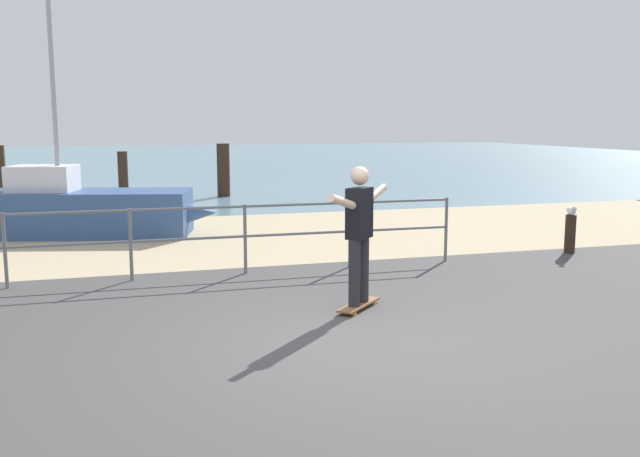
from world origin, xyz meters
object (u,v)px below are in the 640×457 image
(skateboard, at_px, (359,305))
(seagull, at_px, (572,211))
(skateboarder, at_px, (359,227))
(sailboat, at_px, (84,210))
(bollard_short, at_px, (570,235))

(skateboard, bearing_deg, seagull, 26.74)
(skateboard, xyz_separation_m, seagull, (4.67, 2.35, 0.68))
(skateboarder, xyz_separation_m, seagull, (4.67, 2.35, -0.27))
(skateboard, bearing_deg, skateboarder, -116.57)
(seagull, bearing_deg, skateboarder, -153.26)
(sailboat, relative_size, bollard_short, 8.42)
(skateboard, relative_size, skateboarder, 0.43)
(skateboarder, bearing_deg, bollard_short, 26.86)
(sailboat, bearing_deg, skateboarder, -63.50)
(sailboat, relative_size, skateboard, 8.02)
(skateboard, xyz_separation_m, skateboarder, (-0.00, -0.00, 0.95))
(sailboat, xyz_separation_m, seagull, (8.01, -4.35, 0.23))
(skateboarder, bearing_deg, sailboat, 116.50)
(skateboarder, height_order, seagull, skateboarder)
(sailboat, relative_size, skateboarder, 3.44)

